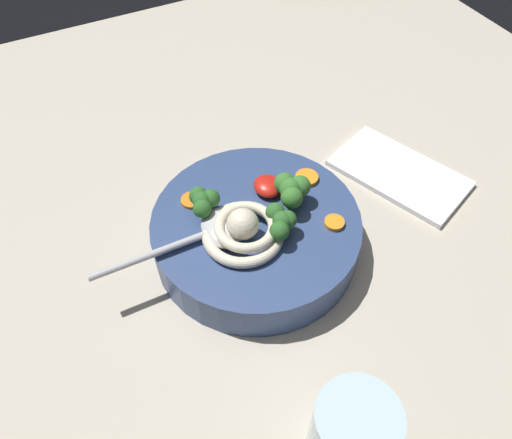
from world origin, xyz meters
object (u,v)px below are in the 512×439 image
(drinking_glass, at_px, (350,437))
(folded_napkin, at_px, (399,173))
(soup_spoon, at_px, (210,232))
(soup_bowl, at_px, (256,233))
(noodle_pile, at_px, (245,231))

(drinking_glass, height_order, folded_napkin, drinking_glass)
(drinking_glass, bearing_deg, soup_spoon, 4.26)
(soup_bowl, relative_size, folded_napkin, 1.37)
(soup_spoon, xyz_separation_m, drinking_glass, (-0.25, -0.02, -0.01))
(soup_spoon, distance_m, drinking_glass, 0.25)
(noodle_pile, distance_m, drinking_glass, 0.23)
(drinking_glass, distance_m, folded_napkin, 0.38)
(folded_napkin, bearing_deg, soup_bowl, 94.44)
(soup_bowl, xyz_separation_m, folded_napkin, (0.02, -0.23, -0.02))
(soup_spoon, height_order, drinking_glass, drinking_glass)
(soup_spoon, relative_size, folded_napkin, 0.97)
(noodle_pile, xyz_separation_m, folded_napkin, (0.04, -0.26, -0.06))
(soup_bowl, xyz_separation_m, drinking_glass, (-0.25, 0.04, 0.02))
(noodle_pile, bearing_deg, soup_spoon, 59.75)
(soup_bowl, height_order, folded_napkin, soup_bowl)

